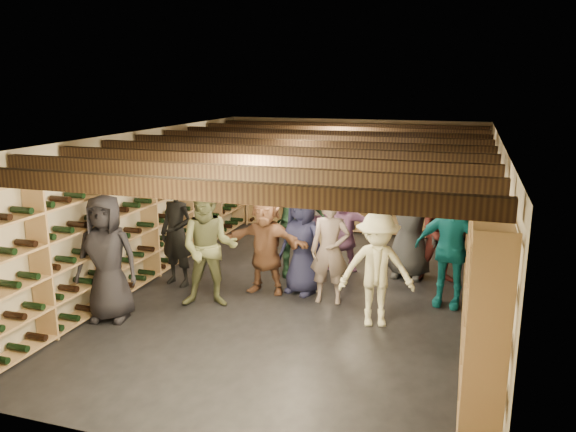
# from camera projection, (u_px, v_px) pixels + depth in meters

# --- Properties ---
(ground) EXTENTS (8.00, 8.00, 0.00)m
(ground) POSITION_uv_depth(u_px,v_px,m) (299.00, 292.00, 8.66)
(ground) COLOR black
(ground) RESTS_ON ground
(walls) EXTENTS (5.52, 8.02, 2.40)m
(walls) POSITION_uv_depth(u_px,v_px,m) (299.00, 217.00, 8.38)
(walls) COLOR #BEB193
(walls) RESTS_ON ground
(ceiling) EXTENTS (5.50, 8.00, 0.01)m
(ceiling) POSITION_uv_depth(u_px,v_px,m) (300.00, 136.00, 8.10)
(ceiling) COLOR beige
(ceiling) RESTS_ON walls
(ceiling_joists) EXTENTS (5.40, 7.12, 0.18)m
(ceiling_joists) POSITION_uv_depth(u_px,v_px,m) (300.00, 146.00, 8.13)
(ceiling_joists) COLOR black
(ceiling_joists) RESTS_ON ground
(wine_rack_left) EXTENTS (0.32, 7.50, 2.15)m
(wine_rack_left) POSITION_uv_depth(u_px,v_px,m) (149.00, 213.00, 9.18)
(wine_rack_left) COLOR #A2784E
(wine_rack_left) RESTS_ON ground
(wine_rack_right) EXTENTS (0.32, 7.50, 2.15)m
(wine_rack_right) POSITION_uv_depth(u_px,v_px,m) (480.00, 239.00, 7.65)
(wine_rack_right) COLOR #A2784E
(wine_rack_right) RESTS_ON ground
(wine_rack_back) EXTENTS (4.70, 0.30, 2.15)m
(wine_rack_back) POSITION_uv_depth(u_px,v_px,m) (351.00, 183.00, 11.96)
(wine_rack_back) COLOR #A2784E
(wine_rack_back) RESTS_ON ground
(crate_stack_left) EXTENTS (0.53, 0.38, 0.85)m
(crate_stack_left) POSITION_uv_depth(u_px,v_px,m) (325.00, 227.00, 10.87)
(crate_stack_left) COLOR tan
(crate_stack_left) RESTS_ON ground
(crate_stack_right) EXTENTS (0.52, 0.37, 0.68)m
(crate_stack_right) POSITION_uv_depth(u_px,v_px,m) (318.00, 248.00, 9.80)
(crate_stack_right) COLOR tan
(crate_stack_right) RESTS_ON ground
(crate_loose) EXTENTS (0.53, 0.38, 0.17)m
(crate_loose) POSITION_uv_depth(u_px,v_px,m) (323.00, 254.00, 10.31)
(crate_loose) COLOR tan
(crate_loose) RESTS_ON ground
(person_0) EXTENTS (0.95, 0.72, 1.74)m
(person_0) POSITION_uv_depth(u_px,v_px,m) (107.00, 258.00, 7.52)
(person_0) COLOR black
(person_0) RESTS_ON ground
(person_1) EXTENTS (0.69, 0.54, 1.68)m
(person_1) POSITION_uv_depth(u_px,v_px,m) (177.00, 234.00, 8.83)
(person_1) COLOR black
(person_1) RESTS_ON ground
(person_2) EXTENTS (1.00, 0.88, 1.73)m
(person_2) POSITION_uv_depth(u_px,v_px,m) (209.00, 248.00, 7.98)
(person_2) COLOR #5B5F3B
(person_2) RESTS_ON ground
(person_3) EXTENTS (1.11, 0.82, 1.54)m
(person_3) POSITION_uv_depth(u_px,v_px,m) (377.00, 270.00, 7.36)
(person_3) COLOR beige
(person_3) RESTS_ON ground
(person_4) EXTENTS (1.04, 0.56, 1.68)m
(person_4) POSITION_uv_depth(u_px,v_px,m) (449.00, 249.00, 8.00)
(person_4) COLOR #127684
(person_4) RESTS_ON ground
(person_5) EXTENTS (1.43, 0.46, 1.54)m
(person_5) POSITION_uv_depth(u_px,v_px,m) (266.00, 244.00, 8.52)
(person_5) COLOR brown
(person_5) RESTS_ON ground
(person_6) EXTENTS (0.88, 0.72, 1.55)m
(person_6) POSITION_uv_depth(u_px,v_px,m) (302.00, 244.00, 8.50)
(person_6) COLOR #1D1F40
(person_6) RESTS_ON ground
(person_7) EXTENTS (0.61, 0.44, 1.58)m
(person_7) POSITION_uv_depth(u_px,v_px,m) (330.00, 250.00, 8.13)
(person_7) COLOR gray
(person_7) RESTS_ON ground
(person_8) EXTENTS (0.95, 0.80, 1.73)m
(person_8) POSITION_uv_depth(u_px,v_px,m) (444.00, 230.00, 8.93)
(person_8) COLOR #4A1B18
(person_8) RESTS_ON ground
(person_9) EXTENTS (1.26, 0.81, 1.85)m
(person_9) POSITION_uv_depth(u_px,v_px,m) (312.00, 215.00, 9.70)
(person_9) COLOR #B2ACA3
(person_9) RESTS_ON ground
(person_10) EXTENTS (1.18, 0.79, 1.85)m
(person_10) POSITION_uv_depth(u_px,v_px,m) (293.00, 221.00, 9.27)
(person_10) COLOR #244A31
(person_10) RESTS_ON ground
(person_11) EXTENTS (1.42, 0.58, 1.49)m
(person_11) POSITION_uv_depth(u_px,v_px,m) (343.00, 227.00, 9.58)
(person_11) COLOR #986497
(person_11) RESTS_ON ground
(person_12) EXTENTS (0.99, 0.71, 1.89)m
(person_12) POSITION_uv_depth(u_px,v_px,m) (410.00, 222.00, 9.15)
(person_12) COLOR #2D2F32
(person_12) RESTS_ON ground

